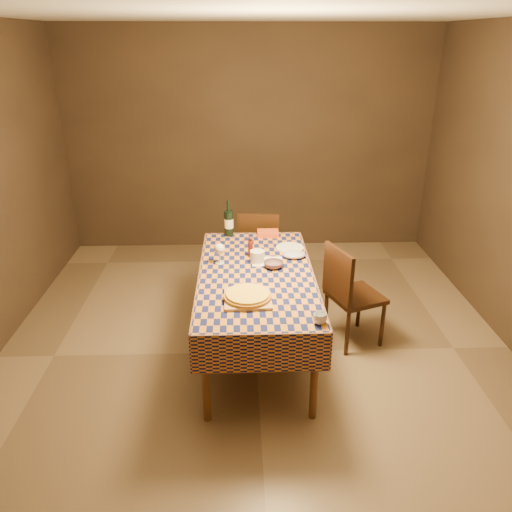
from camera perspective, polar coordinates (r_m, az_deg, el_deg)
name	(u,v)px	position (r m, az deg, el deg)	size (l,w,h in m)	color
room	(256,205)	(3.86, 0.03, 5.83)	(5.00, 5.10, 2.70)	brown
dining_table	(256,281)	(4.11, 0.02, -2.92)	(0.94, 1.84, 0.77)	brown
cutting_board	(248,298)	(3.67, -0.96, -4.87)	(0.34, 0.34, 0.02)	tan
pizza	(248,295)	(3.65, -0.96, -4.49)	(0.44, 0.44, 0.04)	#A36C1B
pepper_mill	(251,247)	(4.34, -0.63, 0.99)	(0.06, 0.06, 0.19)	#4D1412
bowl	(274,265)	(4.16, 2.03, -0.99)	(0.17, 0.17, 0.05)	#604551
wine_glass	(219,249)	(4.21, -4.20, 0.75)	(0.09, 0.09, 0.18)	silver
wine_bottle	(229,223)	(4.81, -3.13, 3.84)	(0.11, 0.11, 0.35)	black
deli_tub	(257,257)	(4.25, 0.16, -0.07)	(0.12, 0.12, 0.10)	silver
takeout_container	(268,233)	(4.83, 1.37, 2.60)	(0.20, 0.14, 0.05)	#CD4B1B
white_plate	(290,248)	(4.55, 3.89, 0.94)	(0.25, 0.25, 0.01)	white
tumbler	(320,318)	(3.40, 7.33, -7.08)	(0.09, 0.09, 0.07)	silver
flour_patch	(267,261)	(4.28, 1.31, -0.62)	(0.26, 0.20, 0.00)	white
flour_bag	(294,255)	(4.36, 4.41, 0.16)	(0.19, 0.14, 0.06)	#A6AED4
chair_far	(259,247)	(5.21, 0.34, 0.99)	(0.46, 0.47, 0.93)	black
chair_right	(348,291)	(4.40, 10.47, -3.91)	(0.55, 0.55, 0.93)	black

